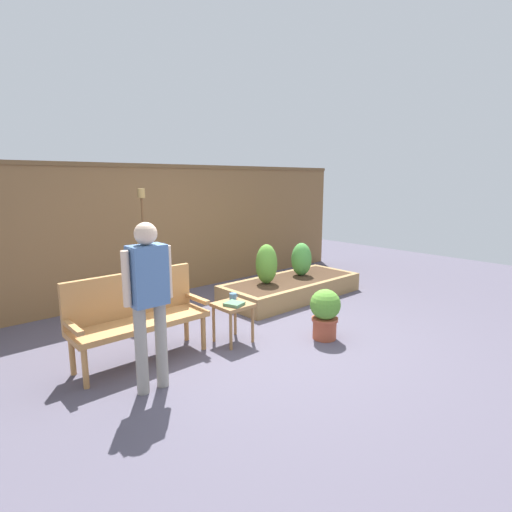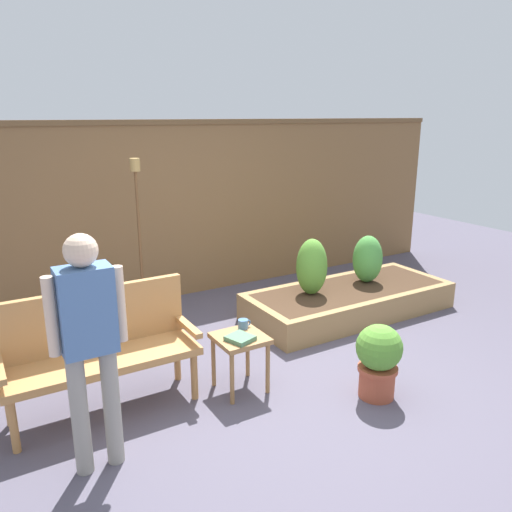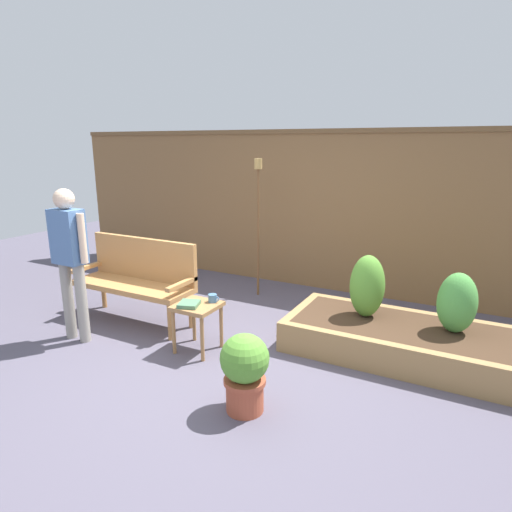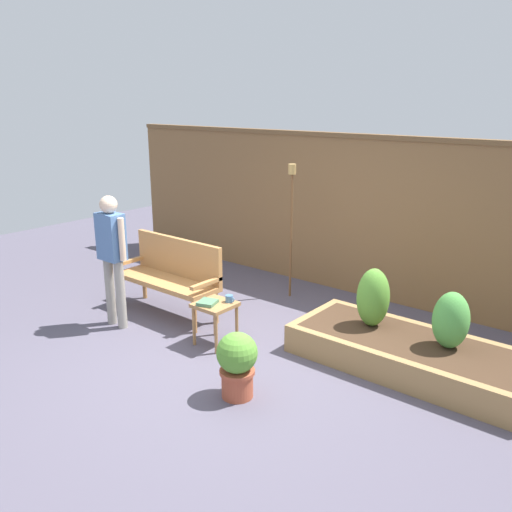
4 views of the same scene
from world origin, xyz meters
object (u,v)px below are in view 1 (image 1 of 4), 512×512
at_px(potted_boxwood, 325,312).
at_px(shrub_far_corner, 301,259).
at_px(garden_bench, 136,310).
at_px(shrub_near_bench, 266,264).
at_px(person_by_bench, 149,292).
at_px(book_on_table, 234,304).
at_px(side_table, 233,310).
at_px(cup_on_table, 233,296).
at_px(tiki_torch, 143,229).

distance_m(potted_boxwood, shrub_far_corner, 2.07).
bearing_deg(garden_bench, shrub_near_bench, 13.21).
height_order(potted_boxwood, person_by_bench, person_by_bench).
xyz_separation_m(book_on_table, potted_boxwood, (0.94, -0.59, -0.16)).
height_order(side_table, cup_on_table, cup_on_table).
height_order(book_on_table, tiki_torch, tiki_torch).
distance_m(cup_on_table, book_on_table, 0.24).
distance_m(garden_bench, shrub_near_bench, 2.52).
bearing_deg(side_table, shrub_near_bench, 33.01).
relative_size(garden_bench, side_table, 3.00).
height_order(side_table, tiki_torch, tiki_torch).
bearing_deg(garden_bench, side_table, -17.75).
height_order(garden_bench, side_table, garden_bench).
distance_m(shrub_near_bench, tiki_torch, 1.93).
distance_m(shrub_near_bench, person_by_bench, 2.96).
bearing_deg(garden_bench, cup_on_table, -10.49).
xyz_separation_m(book_on_table, person_by_bench, (-1.21, -0.30, 0.43)).
relative_size(potted_boxwood, tiki_torch, 0.35).
relative_size(shrub_near_bench, person_by_bench, 0.40).
distance_m(garden_bench, person_by_bench, 0.83).
bearing_deg(garden_bench, tiki_torch, 59.84).
bearing_deg(potted_boxwood, person_by_bench, 172.32).
height_order(side_table, shrub_far_corner, shrub_far_corner).
relative_size(book_on_table, person_by_bench, 0.13).
bearing_deg(potted_boxwood, book_on_table, 147.74).
distance_m(cup_on_table, person_by_bench, 1.50).
xyz_separation_m(side_table, potted_boxwood, (0.90, -0.66, -0.05)).
bearing_deg(shrub_far_corner, person_by_bench, -159.67).
height_order(book_on_table, shrub_far_corner, shrub_far_corner).
distance_m(garden_bench, potted_boxwood, 2.20).
xyz_separation_m(potted_boxwood, shrub_near_bench, (0.50, 1.57, 0.27)).
height_order(cup_on_table, shrub_far_corner, shrub_far_corner).
distance_m(garden_bench, shrub_far_corner, 3.31).
distance_m(tiki_torch, person_by_bench, 2.35).
bearing_deg(shrub_near_bench, garden_bench, -166.79).
bearing_deg(side_table, cup_on_table, 50.61).
distance_m(potted_boxwood, shrub_near_bench, 1.67).
bearing_deg(potted_boxwood, cup_on_table, 135.33).
distance_m(side_table, shrub_near_bench, 1.68).
relative_size(side_table, shrub_near_bench, 0.77).
xyz_separation_m(garden_bench, potted_boxwood, (1.94, -1.00, -0.20)).
xyz_separation_m(potted_boxwood, person_by_bench, (-2.15, 0.29, 0.59)).
relative_size(cup_on_table, tiki_torch, 0.07).
bearing_deg(person_by_bench, garden_bench, 74.09).
bearing_deg(garden_bench, potted_boxwood, -27.20).
bearing_deg(shrub_far_corner, shrub_near_bench, 180.00).
height_order(garden_bench, tiki_torch, tiki_torch).
relative_size(book_on_table, shrub_near_bench, 0.31).
xyz_separation_m(potted_boxwood, shrub_far_corner, (1.32, 1.57, 0.24)).
bearing_deg(garden_bench, person_by_bench, -105.91).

